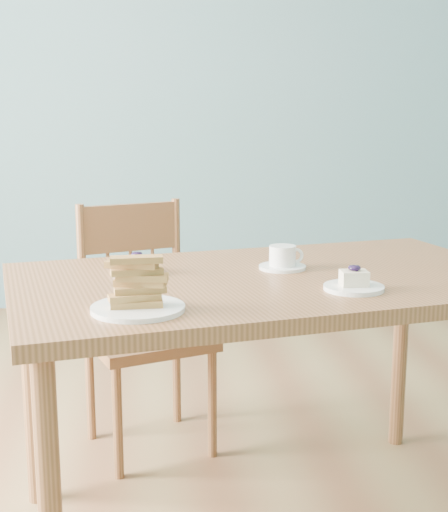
% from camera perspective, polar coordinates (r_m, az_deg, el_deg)
% --- Properties ---
extents(room, '(5.01, 5.01, 2.71)m').
position_cam_1_polar(room, '(1.90, -5.81, 15.98)').
color(room, olive).
rests_on(room, ground).
extents(dining_table, '(1.54, 1.07, 0.75)m').
position_cam_1_polar(dining_table, '(1.99, 3.74, -3.71)').
color(dining_table, brown).
rests_on(dining_table, ground).
extents(dining_chair, '(0.51, 0.50, 0.88)m').
position_cam_1_polar(dining_chair, '(2.57, -6.41, -5.53)').
color(dining_chair, brown).
rests_on(dining_chair, ground).
extents(cheesecake_plate_near, '(0.15, 0.15, 0.06)m').
position_cam_1_polar(cheesecake_plate_near, '(1.84, 10.35, -2.19)').
color(cheesecake_plate_near, white).
rests_on(cheesecake_plate_near, dining_table).
extents(cheesecake_plate_far, '(0.15, 0.15, 0.06)m').
position_cam_1_polar(cheesecake_plate_far, '(2.01, -6.96, -0.94)').
color(cheesecake_plate_far, white).
rests_on(cheesecake_plate_far, dining_table).
extents(coffee_cup, '(0.14, 0.14, 0.07)m').
position_cam_1_polar(coffee_cup, '(2.06, 4.74, -0.24)').
color(coffee_cup, white).
rests_on(coffee_cup, dining_table).
extents(biscotti_plate, '(0.22, 0.22, 0.13)m').
position_cam_1_polar(biscotti_plate, '(1.63, -6.94, -2.87)').
color(biscotti_plate, white).
rests_on(biscotti_plate, dining_table).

